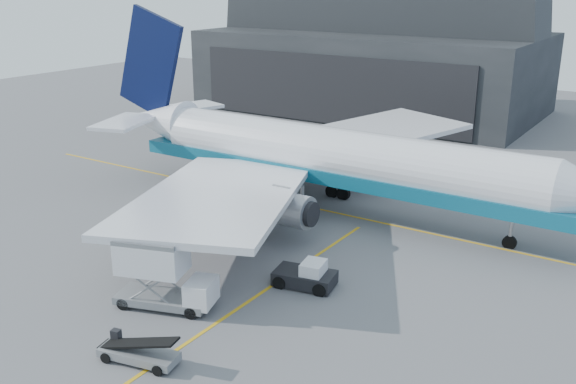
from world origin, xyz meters
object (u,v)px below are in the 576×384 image
Objects in this scene: catering_truck at (161,274)px; belt_loader_a at (138,352)px; pushback_tug at (306,276)px; airliner at (321,156)px.

catering_truck reaches higher than belt_loader_a.
pushback_tug is (6.15, 7.43, -1.51)m from catering_truck.
belt_loader_a is at bearing -77.14° from catering_truck.
pushback_tug is 13.07m from belt_loader_a.
airliner reaches higher than catering_truck.
catering_truck is at bearing -140.66° from pushback_tug.
belt_loader_a is (4.27, -26.79, -4.33)m from airliner.
airliner is at bearing 87.12° from belt_loader_a.
airliner reaches higher than belt_loader_a.
catering_truck is at bearing 109.50° from belt_loader_a.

